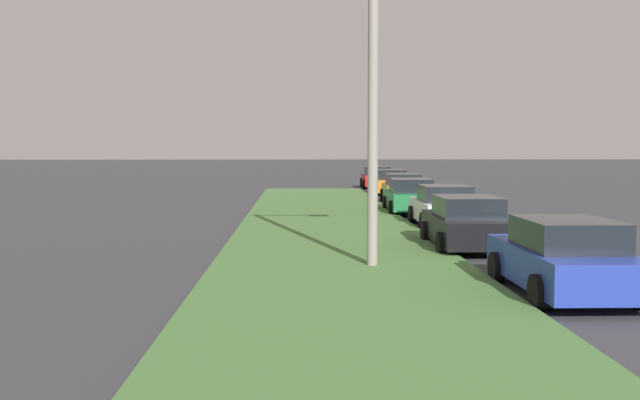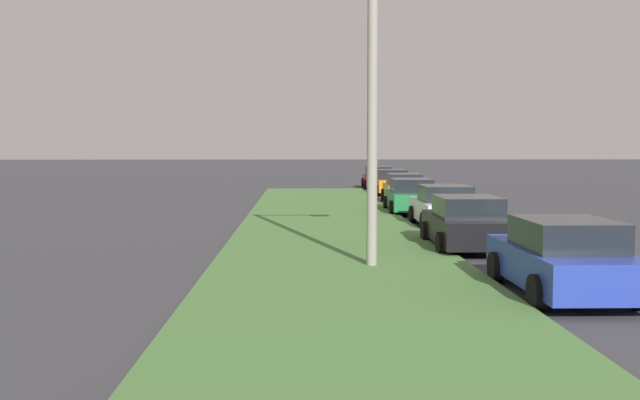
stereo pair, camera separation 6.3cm
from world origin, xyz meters
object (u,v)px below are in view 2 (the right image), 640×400
object	(u,v)px
parked_car_blue	(563,258)
parked_car_black	(466,224)
parked_car_green	(411,196)
parked_car_orange	(391,182)
streetlight	(388,77)
parked_car_red	(378,178)
parked_car_yellow	(404,189)
parked_car_white	(444,207)

from	to	relation	value
parked_car_blue	parked_car_black	distance (m)	6.38
parked_car_green	parked_car_orange	world-z (taller)	same
streetlight	parked_car_blue	bearing A→B (deg)	-135.40
parked_car_red	parked_car_orange	bearing A→B (deg)	-178.04
parked_car_black	parked_car_yellow	size ratio (longest dim) A/B	0.99
parked_car_orange	parked_car_yellow	bearing A→B (deg)	179.22
parked_car_red	parked_car_black	bearing A→B (deg)	179.89
parked_car_orange	streetlight	world-z (taller)	streetlight
parked_car_white	parked_car_red	distance (m)	24.17
parked_car_white	streetlight	distance (m)	10.18
parked_car_blue	streetlight	bearing A→B (deg)	44.49
parked_car_blue	streetlight	distance (m)	5.61
parked_car_blue	parked_car_orange	world-z (taller)	same
parked_car_red	streetlight	size ratio (longest dim) A/B	0.58
parked_car_green	parked_car_orange	xyz separation A→B (m)	(12.19, -0.66, 0.00)
parked_car_orange	parked_car_red	xyz separation A→B (m)	(6.60, 0.09, 0.00)
parked_car_yellow	streetlight	distance (m)	20.62
parked_car_black	parked_car_yellow	bearing A→B (deg)	-1.09
parked_car_orange	parked_car_black	bearing A→B (deg)	178.81
parked_car_red	streetlight	world-z (taller)	streetlight
parked_car_white	parked_car_black	bearing A→B (deg)	175.57
parked_car_blue	parked_car_red	size ratio (longest dim) A/B	0.99
parked_car_white	parked_car_blue	bearing A→B (deg)	-179.86
parked_car_white	parked_car_yellow	xyz separation A→B (m)	(11.05, -0.12, 0.00)
parked_car_green	streetlight	distance (m)	15.08
parked_car_yellow	parked_car_red	bearing A→B (deg)	1.98
parked_car_black	parked_car_red	xyz separation A→B (m)	(29.82, -0.69, 0.00)
parked_car_blue	parked_car_orange	xyz separation A→B (m)	(29.58, -0.36, 0.00)
parked_car_black	parked_car_green	distance (m)	11.03
parked_car_green	parked_car_red	size ratio (longest dim) A/B	1.00
parked_car_black	parked_car_yellow	xyz separation A→B (m)	(16.70, -0.60, 0.00)
parked_car_black	streetlight	distance (m)	5.59
parked_car_white	parked_car_yellow	bearing A→B (deg)	-0.19
parked_car_orange	parked_car_red	distance (m)	6.60
parked_car_blue	parked_car_yellow	size ratio (longest dim) A/B	0.98
parked_car_black	parked_car_orange	size ratio (longest dim) A/B	1.00
parked_car_green	parked_car_red	world-z (taller)	same
streetlight	parked_car_green	bearing A→B (deg)	-10.52
streetlight	parked_car_orange	bearing A→B (deg)	-7.15
parked_car_orange	streetlight	distance (m)	27.02
parked_car_red	parked_car_yellow	bearing A→B (deg)	-179.16
parked_car_yellow	parked_car_green	bearing A→B (deg)	177.39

